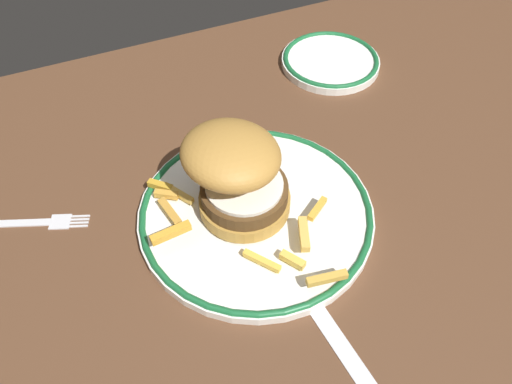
% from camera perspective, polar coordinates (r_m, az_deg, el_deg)
% --- Properties ---
extents(ground_plane, '(1.35, 0.90, 0.04)m').
position_cam_1_polar(ground_plane, '(0.61, 5.60, -5.06)').
color(ground_plane, brown).
extents(dinner_plate, '(0.28, 0.28, 0.02)m').
position_cam_1_polar(dinner_plate, '(0.59, 0.00, -2.36)').
color(dinner_plate, white).
rests_on(dinner_plate, ground_plane).
extents(burger, '(0.12, 0.12, 0.11)m').
position_cam_1_polar(burger, '(0.55, -2.19, 2.20)').
color(burger, '#B38437').
rests_on(burger, dinner_plate).
extents(fries_pile, '(0.21, 0.24, 0.03)m').
position_cam_1_polar(fries_pile, '(0.56, -2.81, -3.08)').
color(fries_pile, '#EFBB42').
rests_on(fries_pile, dinner_plate).
extents(side_plate, '(0.16, 0.16, 0.02)m').
position_cam_1_polar(side_plate, '(0.82, 8.62, 14.80)').
color(side_plate, white).
rests_on(side_plate, ground_plane).
extents(fork, '(0.14, 0.06, 0.00)m').
position_cam_1_polar(fork, '(0.65, -24.53, -3.21)').
color(fork, silver).
rests_on(fork, ground_plane).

